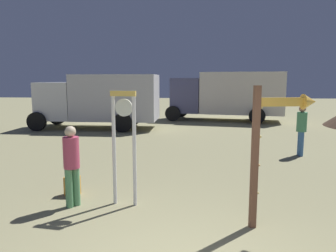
{
  "coord_description": "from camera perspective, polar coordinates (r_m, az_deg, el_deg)",
  "views": [
    {
      "loc": [
        0.06,
        -3.41,
        2.42
      ],
      "look_at": [
        -0.46,
        5.05,
        1.2
      ],
      "focal_mm": 34.3,
      "sensor_mm": 36.0,
      "label": 1
    }
  ],
  "objects": [
    {
      "name": "standing_clock",
      "position": [
        6.18,
        -7.82,
        -1.96
      ],
      "size": [
        0.5,
        0.15,
        2.22
      ],
      "color": "white",
      "rests_on": "ground_plane"
    },
    {
      "name": "arrow_sign",
      "position": [
        5.42,
        18.63,
        -1.09
      ],
      "size": [
        1.05,
        0.35,
        2.34
      ],
      "color": "brown",
      "rests_on": "ground_plane"
    },
    {
      "name": "person_near_clock",
      "position": [
        6.39,
        -16.76,
        -6.15
      ],
      "size": [
        0.3,
        0.3,
        1.57
      ],
      "color": "#53915F",
      "rests_on": "ground_plane"
    },
    {
      "name": "backpack",
      "position": [
        7.2,
        -16.62,
        -10.14
      ],
      "size": [
        0.31,
        0.23,
        0.4
      ],
      "color": "gold",
      "rests_on": "ground_plane"
    },
    {
      "name": "person_distant",
      "position": [
        11.08,
        22.63,
        -0.29
      ],
      "size": [
        0.31,
        0.31,
        1.62
      ],
      "color": "teal",
      "rests_on": "ground_plane"
    },
    {
      "name": "box_truck_near",
      "position": [
        19.54,
        10.71,
        5.62
      ],
      "size": [
        7.06,
        3.65,
        2.87
      ],
      "color": "beige",
      "rests_on": "ground_plane"
    },
    {
      "name": "box_truck_far",
      "position": [
        16.45,
        -11.81,
        4.76
      ],
      "size": [
        6.16,
        2.68,
        2.68
      ],
      "color": "#BDBBC2",
      "rests_on": "ground_plane"
    }
  ]
}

